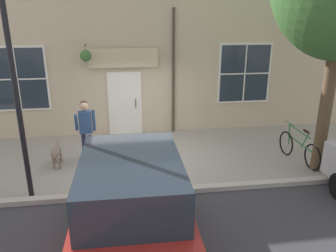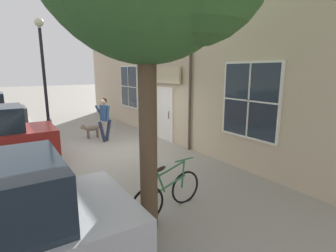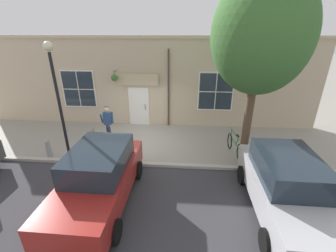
% 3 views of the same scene
% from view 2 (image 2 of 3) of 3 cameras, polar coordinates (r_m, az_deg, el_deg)
% --- Properties ---
extents(ground_plane, '(90.00, 90.00, 0.00)m').
position_cam_2_polar(ground_plane, '(9.26, -10.63, -5.32)').
color(ground_plane, gray).
extents(storefront_facade, '(0.95, 18.00, 4.67)m').
position_cam_2_polar(storefront_facade, '(9.99, 1.45, 9.79)').
color(storefront_facade, '#C6B293').
rests_on(storefront_facade, ground_plane).
extents(pedestrian_walking, '(0.62, 0.55, 1.70)m').
position_cam_2_polar(pedestrian_walking, '(10.41, -13.69, 2.24)').
color(pedestrian_walking, '#282D47').
rests_on(pedestrian_walking, ground_plane).
extents(dog_on_leash, '(1.07, 0.29, 0.62)m').
position_cam_2_polar(dog_on_leash, '(11.15, -16.37, -0.49)').
color(dog_on_leash, '#7F6B5B').
rests_on(dog_on_leash, ground_plane).
extents(leaning_bicycle, '(1.72, 0.29, 1.00)m').
position_cam_2_polar(leaning_bicycle, '(5.26, -0.03, -14.40)').
color(leaning_bicycle, black).
rests_on(leaning_bicycle, ground_plane).
extents(street_lamp, '(0.32, 0.32, 4.56)m').
position_cam_2_polar(street_lamp, '(10.86, -25.59, 12.33)').
color(street_lamp, black).
rests_on(street_lamp, ground_plane).
extents(fire_hydrant, '(0.34, 0.20, 0.77)m').
position_cam_2_polar(fire_hydrant, '(12.06, -24.36, -0.22)').
color(fire_hydrant, '#99999E').
rests_on(fire_hydrant, ground_plane).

